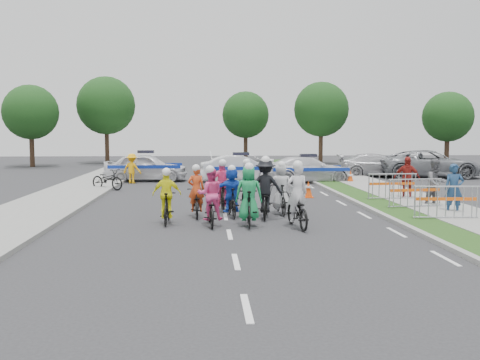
{
  "coord_description": "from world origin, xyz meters",
  "views": [
    {
      "loc": [
        -0.64,
        -14.19,
        2.8
      ],
      "look_at": [
        0.55,
        4.08,
        1.1
      ],
      "focal_mm": 40.0,
      "sensor_mm": 36.0,
      "label": 1
    }
  ],
  "objects": [
    {
      "name": "spectator_0",
      "position": [
        7.64,
        3.01,
        0.85
      ],
      "size": [
        0.71,
        0.56,
        1.7
      ],
      "primitive_type": "imported",
      "rotation": [
        0.0,
        0.0,
        -0.27
      ],
      "color": "navy",
      "rests_on": "ground"
    },
    {
      "name": "spectator_2",
      "position": [
        7.46,
        6.75,
        0.88
      ],
      "size": [
        1.11,
        0.88,
        1.76
      ],
      "primitive_type": "imported",
      "rotation": [
        0.0,
        0.0,
        -0.52
      ],
      "color": "maroon",
      "rests_on": "ground"
    },
    {
      "name": "curb_right",
      "position": [
        5.1,
        5.0,
        0.06
      ],
      "size": [
        0.2,
        60.0,
        0.12
      ],
      "primitive_type": "cube",
      "color": "gray",
      "rests_on": "ground"
    },
    {
      "name": "grass_strip",
      "position": [
        5.8,
        5.0,
        0.06
      ],
      "size": [
        1.2,
        60.0,
        0.11
      ],
      "primitive_type": "cube",
      "color": "#1E4215",
      "rests_on": "ground"
    },
    {
      "name": "sidewalk_right",
      "position": [
        7.6,
        5.0,
        0.07
      ],
      "size": [
        2.4,
        60.0,
        0.13
      ],
      "primitive_type": "cube",
      "color": "gray",
      "rests_on": "ground"
    },
    {
      "name": "rider_8",
      "position": [
        0.78,
        4.2,
        0.68
      ],
      "size": [
        0.82,
        1.86,
        1.84
      ],
      "rotation": [
        0.0,
        0.0,
        3.25
      ],
      "color": "black",
      "rests_on": "ground"
    },
    {
      "name": "rider_5",
      "position": [
        0.2,
        2.93,
        0.72
      ],
      "size": [
        1.39,
        1.66,
        1.7
      ],
      "rotation": [
        0.0,
        0.0,
        3.24
      ],
      "color": "black",
      "rests_on": "ground"
    },
    {
      "name": "cone_0",
      "position": [
        3.65,
        7.78,
        0.34
      ],
      "size": [
        0.4,
        0.4,
        0.7
      ],
      "color": "#F24C0C",
      "rests_on": "ground"
    },
    {
      "name": "barrier_1",
      "position": [
        6.7,
        3.99,
        0.56
      ],
      "size": [
        2.04,
        0.72,
        1.12
      ],
      "primitive_type": null,
      "rotation": [
        0.0,
        0.0,
        0.11
      ],
      "color": "#A5A8AD",
      "rests_on": "ground"
    },
    {
      "name": "barrier_0",
      "position": [
        6.7,
        1.56,
        0.56
      ],
      "size": [
        2.03,
        0.62,
        1.12
      ],
      "primitive_type": null,
      "rotation": [
        0.0,
        0.0,
        -0.06
      ],
      "color": "#A5A8AD",
      "rests_on": "ground"
    },
    {
      "name": "rider_2",
      "position": [
        -0.51,
        1.38,
        0.67
      ],
      "size": [
        0.78,
        1.79,
        1.8
      ],
      "rotation": [
        0.0,
        0.0,
        3.2
      ],
      "color": "black",
      "rests_on": "ground"
    },
    {
      "name": "civilian_sedan",
      "position": [
        9.79,
        17.56,
        0.7
      ],
      "size": [
        5.04,
        2.64,
        1.4
      ],
      "primitive_type": "imported",
      "rotation": [
        0.0,
        0.0,
        1.42
      ],
      "color": "#ADADB2",
      "rests_on": "ground"
    },
    {
      "name": "barrier_2",
      "position": [
        6.7,
        6.28,
        0.56
      ],
      "size": [
        2.02,
        0.59,
        1.12
      ],
      "primitive_type": null,
      "rotation": [
        0.0,
        0.0,
        0.05
      ],
      "color": "#A5A8AD",
      "rests_on": "ground"
    },
    {
      "name": "tree_0",
      "position": [
        -14.0,
        28.0,
        4.19
      ],
      "size": [
        4.2,
        4.2,
        6.3
      ],
      "color": "#382619",
      "rests_on": "ground"
    },
    {
      "name": "rider_4",
      "position": [
        1.27,
        2.76,
        0.77
      ],
      "size": [
        1.19,
        2.04,
        2.0
      ],
      "rotation": [
        0.0,
        0.0,
        2.99
      ],
      "color": "black",
      "rests_on": "ground"
    },
    {
      "name": "rider_7",
      "position": [
        1.87,
        3.42,
        0.7
      ],
      "size": [
        0.77,
        1.72,
        1.79
      ],
      "rotation": [
        0.0,
        0.0,
        3.18
      ],
      "color": "black",
      "rests_on": "ground"
    },
    {
      "name": "police_car_2",
      "position": [
        4.92,
        14.38,
        0.69
      ],
      "size": [
        4.87,
        2.23,
        1.38
      ],
      "primitive_type": "imported",
      "rotation": [
        0.0,
        0.0,
        1.63
      ],
      "color": "silver",
      "rests_on": "ground"
    },
    {
      "name": "parked_bike",
      "position": [
        -5.28,
        11.34,
        0.5
      ],
      "size": [
        1.93,
        1.6,
        0.99
      ],
      "primitive_type": "imported",
      "rotation": [
        0.0,
        0.0,
        0.98
      ],
      "color": "black",
      "rests_on": "ground"
    },
    {
      "name": "police_car_1",
      "position": [
        1.3,
        14.86,
        0.73
      ],
      "size": [
        4.46,
        1.7,
        1.45
      ],
      "primitive_type": "imported",
      "rotation": [
        0.0,
        0.0,
        1.61
      ],
      "color": "silver",
      "rests_on": "ground"
    },
    {
      "name": "rider_1",
      "position": [
        0.62,
        1.26,
        0.73
      ],
      "size": [
        0.81,
        1.81,
        1.88
      ],
      "rotation": [
        0.0,
        0.0,
        3.1
      ],
      "color": "black",
      "rests_on": "ground"
    },
    {
      "name": "police_car_0",
      "position": [
        -3.92,
        15.62,
        0.78
      ],
      "size": [
        4.67,
        2.15,
        1.55
      ],
      "primitive_type": "imported",
      "rotation": [
        0.0,
        0.0,
        1.5
      ],
      "color": "silver",
      "rests_on": "ground"
    },
    {
      "name": "cone_1",
      "position": [
        7.01,
        13.46,
        0.34
      ],
      "size": [
        0.4,
        0.4,
        0.7
      ],
      "color": "#F24C0C",
      "rests_on": "ground"
    },
    {
      "name": "rider_9",
      "position": [
        -0.05,
        4.22,
        0.7
      ],
      "size": [
        0.93,
        1.74,
        1.82
      ],
      "rotation": [
        0.0,
        0.0,
        3.17
      ],
      "color": "black",
      "rests_on": "ground"
    },
    {
      "name": "ground",
      "position": [
        0.0,
        0.0,
        0.0
      ],
      "size": [
        90.0,
        90.0,
        0.0
      ],
      "primitive_type": "plane",
      "color": "#28282B",
      "rests_on": "ground"
    },
    {
      "name": "tree_4",
      "position": [
        3.0,
        34.0,
        4.19
      ],
      "size": [
        4.2,
        4.2,
        6.3
      ],
      "color": "#382619",
      "rests_on": "ground"
    },
    {
      "name": "rider_6",
      "position": [
        -0.94,
        3.04,
        0.57
      ],
      "size": [
        0.64,
        1.71,
        1.72
      ],
      "rotation": [
        0.0,
        0.0,
        3.17
      ],
      "color": "black",
      "rests_on": "ground"
    },
    {
      "name": "tree_1",
      "position": [
        9.0,
        30.0,
        4.54
      ],
      "size": [
        4.55,
        4.55,
        6.82
      ],
      "color": "#382619",
      "rests_on": "ground"
    },
    {
      "name": "spectator_1",
      "position": [
        7.74,
        4.65,
        0.89
      ],
      "size": [
        1.01,
        0.88,
        1.77
      ],
      "primitive_type": "imported",
      "rotation": [
        0.0,
        0.0,
        0.28
      ],
      "color": "#59595E",
      "rests_on": "ground"
    },
    {
      "name": "civilian_suv",
      "position": [
        12.66,
        16.66,
        0.82
      ],
      "size": [
        6.11,
        3.21,
        1.64
      ],
      "primitive_type": "imported",
      "rotation": [
        0.0,
        0.0,
        1.49
      ],
      "color": "gray",
      "rests_on": "ground"
    },
    {
      "name": "tree_2",
      "position": [
        18.0,
        26.0,
        3.83
      ],
      "size": [
        3.85,
        3.85,
        5.77
      ],
      "color": "#382619",
      "rests_on": "ground"
    },
    {
      "name": "sidewalk_left",
      "position": [
        -6.5,
        5.0,
        0.07
      ],
      "size": [
        3.0,
        60.0,
        0.13
      ],
      "primitive_type": "cube",
      "color": "gray",
      "rests_on": "ground"
    },
    {
      "name": "rider_3",
      "position": [
        -1.79,
        1.78,
        0.66
      ],
      "size": [
        0.86,
        1.63,
        1.7
      ],
      "rotation": [
        0.0,
        0.0,
        3.12
      ],
      "color": "black",
      "rests_on": "ground"
    },
    {
      "name": "marshal_hiviz",
      "position": [
        -4.53,
        14.35,
        0.79
      ],
      "size": [
        1.16,
        0.91,
        1.58
      ],
      "primitive_type": "imported",
      "rotation": [
        0.0,
        0.0,
        2.77
      ],
      "color": "#FEAF0D",
      "rests_on": "ground"
    },
    {
      "name": "tree_3",
      "position": [
        -9.0,
        32.0,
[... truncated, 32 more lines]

